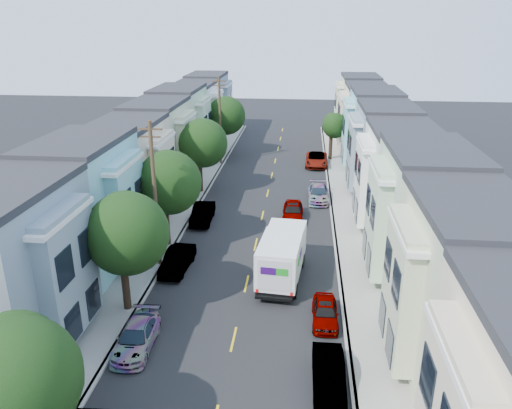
{
  "coord_description": "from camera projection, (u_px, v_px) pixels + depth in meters",
  "views": [
    {
      "loc": [
        3.41,
        -28.28,
        16.11
      ],
      "look_at": [
        -0.26,
        8.85,
        2.2
      ],
      "focal_mm": 35.0,
      "sensor_mm": 36.0,
      "label": 1
    }
  ],
  "objects": [
    {
      "name": "centerline",
      "position": [
        265.0,
        204.0,
        46.29
      ],
      "size": [
        0.12,
        70.0,
        0.01
      ],
      "primitive_type": "cube",
      "color": "gold",
      "rests_on": "ground"
    },
    {
      "name": "parked_right_b",
      "position": [
        325.0,
        312.0,
        28.04
      ],
      "size": [
        1.45,
        3.79,
        1.23
      ],
      "primitive_type": "imported",
      "rotation": [
        0.0,
        0.0,
        0.0
      ],
      "color": "silver",
      "rests_on": "ground"
    },
    {
      "name": "parked_left_d",
      "position": [
        203.0,
        214.0,
        41.94
      ],
      "size": [
        1.72,
        4.49,
        1.48
      ],
      "primitive_type": "imported",
      "rotation": [
        0.0,
        0.0,
        0.04
      ],
      "color": "#330303",
      "rests_on": "ground"
    },
    {
      "name": "utility_pole_far",
      "position": [
        220.0,
        121.0,
        57.2
      ],
      "size": [
        1.6,
        0.26,
        10.0
      ],
      "color": "#42301E",
      "rests_on": "ground"
    },
    {
      "name": "parked_left_b",
      "position": [
        136.0,
        337.0,
        25.8
      ],
      "size": [
        1.92,
        4.33,
        1.28
      ],
      "primitive_type": "imported",
      "rotation": [
        0.0,
        0.0,
        0.03
      ],
      "color": "black",
      "rests_on": "ground"
    },
    {
      "name": "tree_e",
      "position": [
        225.0,
        116.0,
        61.01
      ],
      "size": [
        4.7,
        4.7,
        7.36
      ],
      "color": "black",
      "rests_on": "ground"
    },
    {
      "name": "fedex_truck",
      "position": [
        282.0,
        255.0,
        32.32
      ],
      "size": [
        2.52,
        6.55,
        3.14
      ],
      "rotation": [
        0.0,
        0.0,
        -0.09
      ],
      "color": "silver",
      "rests_on": "ground"
    },
    {
      "name": "parked_left_c",
      "position": [
        177.0,
        260.0,
        33.87
      ],
      "size": [
        1.74,
        4.34,
        1.42
      ],
      "primitive_type": "imported",
      "rotation": [
        0.0,
        0.0,
        -0.05
      ],
      "color": "#9A9A9A",
      "rests_on": "ground"
    },
    {
      "name": "road_slab",
      "position": [
        265.0,
        204.0,
        46.29
      ],
      "size": [
        12.0,
        70.0,
        0.02
      ],
      "primitive_type": "cube",
      "color": "black",
      "rests_on": "ground"
    },
    {
      "name": "tree_c",
      "position": [
        168.0,
        183.0,
        36.03
      ],
      "size": [
        4.7,
        4.7,
        7.37
      ],
      "color": "black",
      "rests_on": "ground"
    },
    {
      "name": "sidewalk_right",
      "position": [
        345.0,
        206.0,
        45.59
      ],
      "size": [
        2.6,
        70.0,
        0.15
      ],
      "primitive_type": "cube",
      "color": "gray",
      "rests_on": "ground"
    },
    {
      "name": "tree_b",
      "position": [
        126.0,
        234.0,
        27.67
      ],
      "size": [
        4.7,
        4.7,
        7.29
      ],
      "color": "black",
      "rests_on": "ground"
    },
    {
      "name": "parked_right_a",
      "position": [
        329.0,
        375.0,
        23.04
      ],
      "size": [
        1.5,
        4.12,
        1.37
      ],
      "primitive_type": "imported",
      "rotation": [
        0.0,
        0.0,
        0.01
      ],
      "color": "slate",
      "rests_on": "ground"
    },
    {
      "name": "townhouse_row_left",
      "position": [
        148.0,
        200.0,
        47.32
      ],
      "size": [
        5.0,
        70.0,
        8.5
      ],
      "primitive_type": "cube",
      "color": "white",
      "rests_on": "ground"
    },
    {
      "name": "tree_d",
      "position": [
        202.0,
        143.0,
        47.6
      ],
      "size": [
        4.7,
        4.7,
        7.34
      ],
      "color": "black",
      "rests_on": "ground"
    },
    {
      "name": "tree_a",
      "position": [
        13.0,
        381.0,
        17.16
      ],
      "size": [
        4.55,
        4.55,
        6.7
      ],
      "color": "black",
      "rests_on": "ground"
    },
    {
      "name": "sidewalk_left",
      "position": [
        188.0,
        200.0,
        46.94
      ],
      "size": [
        2.6,
        70.0,
        0.15
      ],
      "primitive_type": "cube",
      "color": "gray",
      "rests_on": "ground"
    },
    {
      "name": "curb_right",
      "position": [
        331.0,
        205.0,
        45.71
      ],
      "size": [
        0.3,
        70.0,
        0.15
      ],
      "primitive_type": "cube",
      "color": "gray",
      "rests_on": "ground"
    },
    {
      "name": "tree_far_r",
      "position": [
        334.0,
        126.0,
        59.35
      ],
      "size": [
        3.02,
        3.02,
        5.7
      ],
      "color": "black",
      "rests_on": "ground"
    },
    {
      "name": "parked_right_c",
      "position": [
        318.0,
        194.0,
        46.91
      ],
      "size": [
        1.96,
        4.57,
        1.37
      ],
      "primitive_type": "imported",
      "rotation": [
        0.0,
        0.0,
        0.01
      ],
      "color": "black",
      "rests_on": "ground"
    },
    {
      "name": "ground",
      "position": [
        247.0,
        284.0,
        32.31
      ],
      "size": [
        160.0,
        160.0,
        0.0
      ],
      "primitive_type": "plane",
      "color": "black",
      "rests_on": "ground"
    },
    {
      "name": "parked_right_d",
      "position": [
        316.0,
        160.0,
        58.05
      ],
      "size": [
        2.61,
        5.41,
        1.49
      ],
      "primitive_type": "imported",
      "rotation": [
        0.0,
        0.0,
        -0.03
      ],
      "color": "black",
      "rests_on": "ground"
    },
    {
      "name": "utility_pole_near",
      "position": [
        155.0,
        196.0,
        32.95
      ],
      "size": [
        1.6,
        0.26,
        10.0
      ],
      "color": "#42301E",
      "rests_on": "ground"
    },
    {
      "name": "lead_sedan",
      "position": [
        293.0,
        211.0,
        42.43
      ],
      "size": [
        1.8,
        4.57,
        1.48
      ],
      "primitive_type": "imported",
      "rotation": [
        0.0,
        0.0,
        0.01
      ],
      "color": "black",
      "rests_on": "ground"
    },
    {
      "name": "curb_left",
      "position": [
        201.0,
        201.0,
        46.82
      ],
      "size": [
        0.3,
        70.0,
        0.15
      ],
      "primitive_type": "cube",
      "color": "gray",
      "rests_on": "ground"
    },
    {
      "name": "townhouse_row_right",
      "position": [
        387.0,
        208.0,
        45.27
      ],
      "size": [
        5.0,
        70.0,
        8.5
      ],
      "primitive_type": "cube",
      "color": "white",
      "rests_on": "ground"
    }
  ]
}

